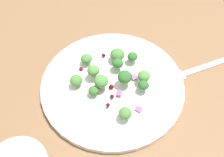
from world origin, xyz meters
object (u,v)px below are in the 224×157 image
object	(u,v)px
broccoli_floret_2	(143,85)
plate	(112,84)
broccoli_floret_1	(76,81)
broccoli_floret_0	(117,63)
fork	(201,68)

from	to	relation	value
broccoli_floret_2	plate	bearing A→B (deg)	-102.41
plate	broccoli_floret_1	world-z (taller)	broccoli_floret_1
plate	broccoli_floret_1	bearing A→B (deg)	-79.88
broccoli_floret_0	broccoli_floret_1	bearing A→B (deg)	-58.39
broccoli_floret_0	plate	bearing A→B (deg)	-11.79
broccoli_floret_2	fork	distance (cm)	15.00
plate	broccoli_floret_2	bearing A→B (deg)	77.59
plate	broccoli_floret_0	distance (cm)	4.29
fork	broccoli_floret_2	bearing A→B (deg)	-57.36
broccoli_floret_1	broccoli_floret_2	bearing A→B (deg)	89.62
broccoli_floret_0	broccoli_floret_2	world-z (taller)	broccoli_floret_0
broccoli_floret_2	fork	world-z (taller)	broccoli_floret_2
broccoli_floret_0	broccoli_floret_1	distance (cm)	9.03
broccoli_floret_1	fork	distance (cm)	26.70
broccoli_floret_2	fork	size ratio (longest dim) A/B	0.12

